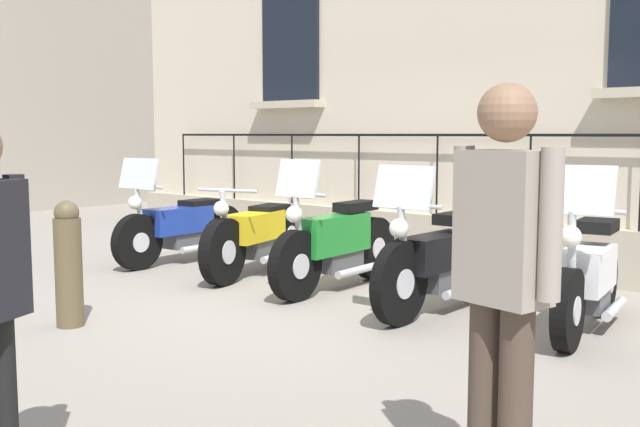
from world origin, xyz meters
name	(u,v)px	position (x,y,z in m)	size (l,w,h in m)	color
ground_plane	(302,299)	(0.00, 0.00, 0.00)	(60.00, 60.00, 0.00)	gray
motorcycle_blue	(181,227)	(-0.57, -2.49, 0.43)	(2.03, 0.73, 1.29)	black
motorcycle_yellow	(257,237)	(-0.61, -1.22, 0.43)	(2.06, 0.83, 1.00)	black
motorcycle_green	(336,245)	(-0.54, -0.02, 0.45)	(2.04, 0.56, 1.33)	black
motorcycle_black	(439,261)	(-0.38, 1.28, 0.45)	(1.97, 0.65, 1.32)	black
motorcycle_white	(588,278)	(-0.56, 2.53, 0.43)	(1.90, 0.69, 1.35)	black
bollard	(68,263)	(1.99, -0.78, 0.52)	(0.22, 0.22, 1.04)	brown
pedestrian_standing	(503,271)	(2.45, 3.27, 1.01)	(0.29, 0.52, 1.77)	#47382D
distant_building	(51,65)	(-4.51, -12.10, 3.23)	(5.67, 5.17, 6.46)	#9E9384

